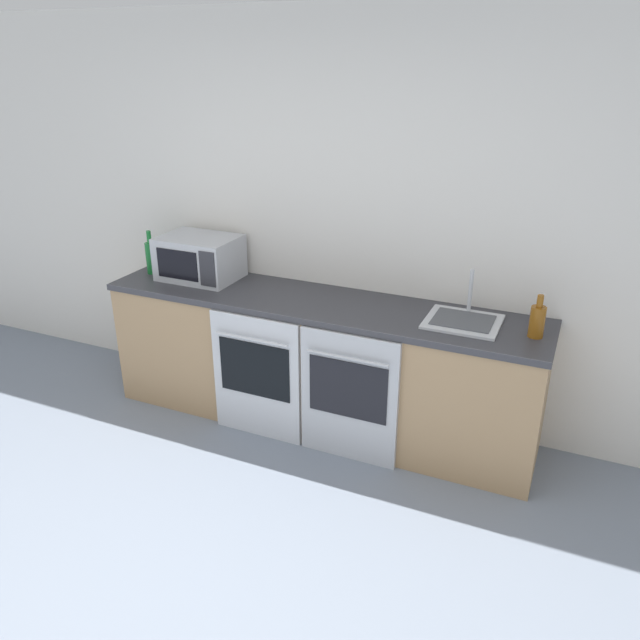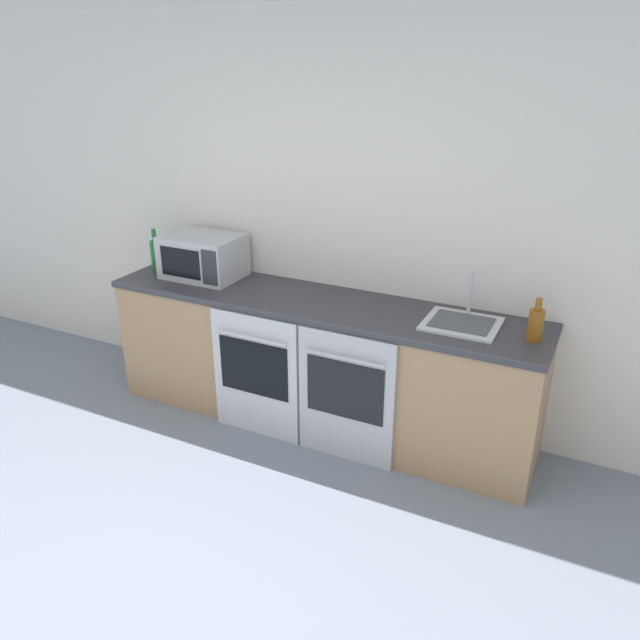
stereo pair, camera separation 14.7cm
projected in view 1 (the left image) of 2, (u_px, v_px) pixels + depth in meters
The scene contains 8 objects.
wall_back at pixel (339, 224), 4.04m from camera, with size 10.00×0.06×2.60m.
counter_back at pixel (319, 363), 4.10m from camera, with size 2.86×0.62×0.88m.
oven_left at pixel (256, 377), 3.96m from camera, with size 0.62×0.06×0.84m.
oven_right at pixel (348, 397), 3.72m from camera, with size 0.62×0.06×0.84m.
microwave at pixel (200, 258), 4.27m from camera, with size 0.52×0.39×0.29m.
bottle_green at pixel (151, 257), 4.38m from camera, with size 0.07×0.07×0.31m.
bottle_amber at pixel (537, 321), 3.39m from camera, with size 0.08×0.08×0.24m.
sink at pixel (463, 320), 3.60m from camera, with size 0.42×0.38×0.28m.
Camera 1 is at (1.50, -1.33, 2.31)m, focal length 35.00 mm.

